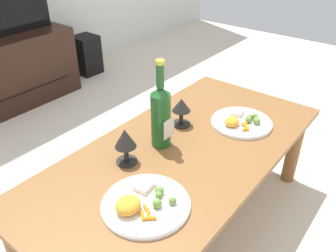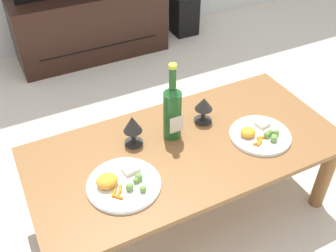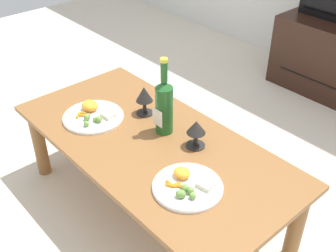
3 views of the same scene
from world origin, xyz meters
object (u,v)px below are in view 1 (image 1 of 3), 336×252
object	(u,v)px
floor_speaker	(86,55)
goblet_right	(181,107)
wine_bottle	(161,114)
goblet_left	(125,140)
dinner_plate_right	(241,122)
dining_table	(182,163)
dinner_plate_left	(144,203)

from	to	relation	value
floor_speaker	goblet_right	bearing A→B (deg)	-115.06
wine_bottle	goblet_right	xyz separation A→B (m)	(0.18, 0.03, -0.05)
goblet_left	dinner_plate_right	world-z (taller)	goblet_left
goblet_left	goblet_right	bearing A→B (deg)	0.00
dining_table	goblet_right	bearing A→B (deg)	37.84
wine_bottle	dinner_plate_right	bearing A→B (deg)	-28.27
dinner_plate_left	goblet_left	bearing A→B (deg)	56.87
floor_speaker	wine_bottle	world-z (taller)	wine_bottle
wine_bottle	dinner_plate_right	world-z (taller)	wine_bottle
dining_table	dinner_plate_right	bearing A→B (deg)	-15.78
wine_bottle	dinner_plate_left	world-z (taller)	wine_bottle
goblet_left	goblet_right	world-z (taller)	goblet_left
dining_table	dinner_plate_right	distance (m)	0.36
goblet_left	dinner_plate_left	distance (m)	0.27
dining_table	goblet_left	distance (m)	0.29
wine_bottle	goblet_left	distance (m)	0.19
goblet_left	dinner_plate_left	size ratio (longest dim) A/B	0.50
wine_bottle	goblet_left	size ratio (longest dim) A/B	2.48
wine_bottle	dinner_plate_left	size ratio (longest dim) A/B	1.25
dining_table	wine_bottle	bearing A→B (deg)	102.14
goblet_right	dinner_plate_right	world-z (taller)	goblet_right
goblet_left	dinner_plate_right	xyz separation A→B (m)	(0.53, -0.22, -0.09)
dinner_plate_left	dinner_plate_right	world-z (taller)	dinner_plate_left
dining_table	dinner_plate_left	distance (m)	0.36
goblet_right	dinner_plate_right	xyz separation A→B (m)	(0.17, -0.22, -0.08)
wine_bottle	goblet_right	world-z (taller)	wine_bottle
dining_table	wine_bottle	size ratio (longest dim) A/B	3.75
wine_bottle	goblet_right	distance (m)	0.19
goblet_left	dinner_plate_right	size ratio (longest dim) A/B	0.54
dining_table	wine_bottle	xyz separation A→B (m)	(-0.02, 0.10, 0.21)
dining_table	floor_speaker	size ratio (longest dim) A/B	4.05
goblet_left	dinner_plate_left	bearing A→B (deg)	-123.13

